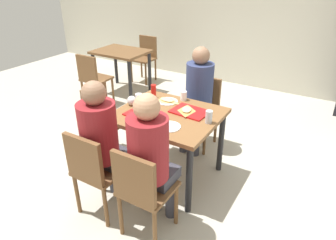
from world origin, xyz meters
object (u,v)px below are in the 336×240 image
Objects in this scene: chair_near_right at (142,188)px; foil_bundle at (132,101)px; main_table at (168,123)px; pizza_slice_b at (187,110)px; chair_left_end at (103,115)px; person_in_red at (102,137)px; condiment_bottle at (154,92)px; pizza_slice_c at (167,100)px; plastic_cup_a at (184,96)px; chair_far_side at (202,106)px; tray_red_near at (145,114)px; paper_plate_center at (167,101)px; plastic_cup_b at (149,125)px; tray_red_far at (190,112)px; pizza_slice_a at (145,113)px; person_in_brown_jacket at (151,154)px; chair_near_left at (94,169)px; plastic_cup_c at (139,98)px; soda_can at (209,117)px; background_chair_near at (93,76)px; person_far_side at (198,92)px; background_chair_far at (146,55)px; paper_plate_near_edge at (169,127)px; background_table at (121,58)px.

foil_bundle is (-0.68, 0.80, 0.30)m from chair_near_right.
pizza_slice_b is at bearing 38.54° from main_table.
main_table is at bearing 0.00° from chair_left_end.
person_in_red is 0.93m from condiment_bottle.
pizza_slice_c is 0.19m from plastic_cup_a.
condiment_bottle is at bearing 143.64° from main_table.
chair_far_side is 3.47× the size of pizza_slice_b.
paper_plate_center is at bearing 86.35° from tray_red_near.
plastic_cup_b is 0.71m from condiment_bottle.
main_table is 1.17× the size of chair_left_end.
tray_red_near is (-0.18, -0.97, 0.26)m from chair_far_side.
person_in_red is 0.92m from tray_red_far.
person_in_red is 6.66× the size of pizza_slice_a.
person_in_brown_jacket is at bearing -66.42° from paper_plate_center.
chair_near_left is at bearing -96.44° from tray_red_near.
condiment_bottle is at bearing 66.68° from plastic_cup_c.
chair_left_end is at bearing 177.27° from foil_bundle.
chair_near_left is 1.00× the size of chair_far_side.
plastic_cup_b is at bearing -86.13° from plastic_cup_a.
chair_left_end is 0.96m from person_in_red.
background_chair_near is (-2.39, 0.94, -0.31)m from soda_can.
person_far_side is 3.52× the size of tray_red_far.
plastic_cup_a is at bearing -46.78° from background_chair_far.
condiment_bottle is 1.60× the size of foil_bundle.
pizza_slice_a is at bearing 122.22° from chair_near_right.
condiment_bottle is at bearing -23.91° from background_chair_near.
pizza_slice_b is (-0.11, 0.80, 0.03)m from person_in_brown_jacket.
paper_plate_near_edge is 2.87m from background_table.
paper_plate_near_edge is at bearing -57.92° from paper_plate_center.
main_table is 10.05× the size of plastic_cup_c.
person_in_brown_jacket is (1.14, -0.68, 0.25)m from chair_left_end.
person_far_side reaches higher than paper_plate_near_edge.
background_chair_near is at bearing 171.74° from person_far_side.
chair_near_left is at bearing -80.35° from plastic_cup_c.
background_chair_far reaches higher than tray_red_far.
tray_red_far is 0.58m from plastic_cup_c.
tray_red_near is at bearing -32.06° from background_chair_near.
plastic_cup_b is 0.12× the size of background_chair_far.
person_far_side is at bearing 58.70° from foil_bundle.
chair_left_end is 1.35m from person_in_brown_jacket.
person_far_side is 0.85m from pizza_slice_a.
pizza_slice_c is at bearing -135.98° from plastic_cup_a.
chair_near_left is at bearing -164.41° from person_in_brown_jacket.
pizza_slice_b is 0.59m from foil_bundle.
tray_red_far is at bearing 14.24° from foil_bundle.
chair_near_right is at bearing -85.47° from tray_red_far.
chair_near_left reaches higher than paper_plate_near_edge.
plastic_cup_b is 0.82× the size of soda_can.
paper_plate_center is 0.32m from pizza_slice_b.
plastic_cup_a is at bearing 93.87° from plastic_cup_b.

